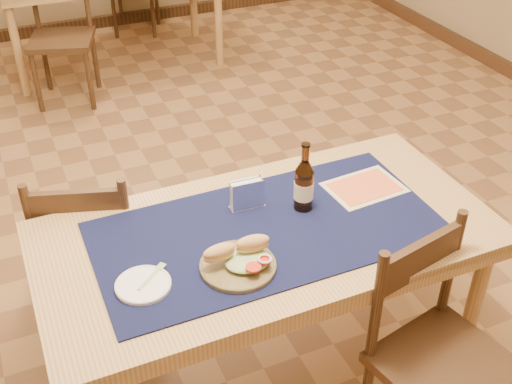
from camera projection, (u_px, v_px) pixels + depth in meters
name	position (u px, v px, depth m)	size (l,w,h in m)	color
main_table	(267.00, 249.00, 2.28)	(1.60, 0.80, 0.75)	tan
placemat	(267.00, 230.00, 2.23)	(1.20, 0.60, 0.01)	#0F1339
baseboard	(201.00, 250.00, 3.24)	(6.00, 7.00, 0.10)	#462A19
chair_main_far	(93.00, 248.00, 2.62)	(0.50, 0.50, 0.87)	#462A19
chair_main_near	(439.00, 355.00, 2.14)	(0.49, 0.49, 0.90)	#462A19
chair_back_near	(62.00, 35.00, 4.50)	(0.53, 0.53, 0.92)	#462A19
sandwich_plate	(240.00, 261.00, 2.06)	(0.25, 0.25, 0.10)	olive
side_plate	(143.00, 285.00, 1.99)	(0.18, 0.18, 0.01)	white
fork	(154.00, 274.00, 2.02)	(0.12, 0.10, 0.00)	#91DA77
beer_bottle	(304.00, 185.00, 2.28)	(0.07, 0.07, 0.27)	#4B290D
napkin_holder	(247.00, 195.00, 2.31)	(0.13, 0.05, 0.11)	white
menu_card	(364.00, 187.00, 2.44)	(0.30, 0.23, 0.01)	beige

